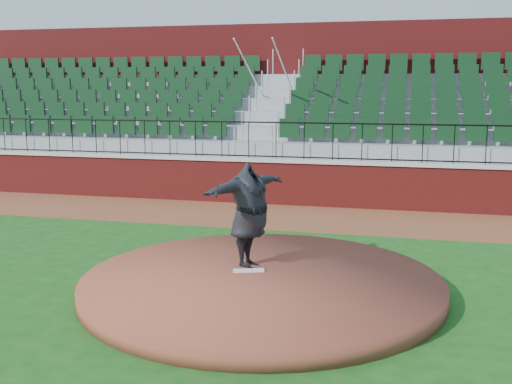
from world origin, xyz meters
TOP-DOWN VIEW (x-y plane):
  - ground at (0.00, 0.00)m, footprint 90.00×90.00m
  - warning_track at (0.00, 5.40)m, footprint 34.00×3.20m
  - field_wall at (0.00, 7.00)m, footprint 34.00×0.35m
  - wall_cap at (0.00, 7.00)m, footprint 34.00×0.45m
  - wall_railing at (0.00, 7.00)m, footprint 34.00×0.05m
  - seating_stands at (0.00, 9.72)m, footprint 34.00×5.10m
  - concourse_wall at (0.00, 12.52)m, footprint 34.00×0.50m
  - pitchers_mound at (0.57, -0.40)m, footprint 5.84×5.84m
  - pitching_rubber at (0.29, -0.18)m, footprint 0.53×0.29m
  - pitcher at (0.22, 0.13)m, footprint 1.30×2.27m

SIDE VIEW (x-z plane):
  - ground at x=0.00m, z-range 0.00..0.00m
  - warning_track at x=0.00m, z-range 0.00..0.01m
  - pitchers_mound at x=0.57m, z-range 0.00..0.25m
  - pitching_rubber at x=0.29m, z-range 0.25..0.28m
  - field_wall at x=0.00m, z-range 0.00..1.20m
  - pitcher at x=0.22m, z-range 0.25..2.04m
  - wall_cap at x=0.00m, z-range 1.20..1.30m
  - wall_railing at x=0.00m, z-range 1.30..2.30m
  - seating_stands at x=0.00m, z-range 0.00..4.60m
  - concourse_wall at x=0.00m, z-range 0.00..5.50m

